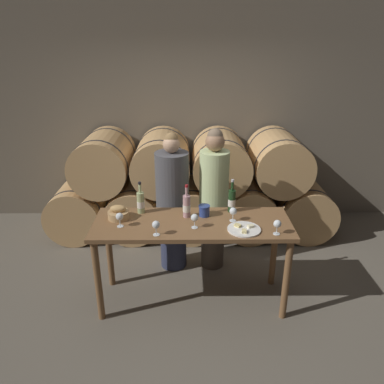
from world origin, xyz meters
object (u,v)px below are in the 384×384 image
cheese_plate (244,229)px  wine_glass_center (195,218)px  bread_basket (118,213)px  wine_glass_right (233,212)px  wine_glass_far_right (277,224)px  wine_bottle_rose (187,206)px  wine_glass_far_left (120,217)px  tasting_table (192,233)px  blue_crock (204,210)px  person_left (173,203)px  wine_glass_left (156,225)px  wine_bottle_red (232,200)px  wine_bottle_white (141,202)px  person_right (214,199)px

cheese_plate → wine_glass_center: (-0.44, 0.05, 0.09)m
bread_basket → wine_glass_right: bread_basket is taller
wine_glass_right → wine_glass_far_right: 0.44m
wine_bottle_rose → wine_glass_far_left: 0.63m
wine_bottle_rose → wine_glass_far_right: 0.86m
tasting_table → bread_basket: size_ratio=9.20×
blue_crock → wine_glass_far_left: bearing=-164.6°
person_left → wine_glass_left: size_ratio=11.64×
wine_bottle_red → wine_glass_left: wine_bottle_red is taller
wine_bottle_red → wine_bottle_white: size_ratio=1.05×
wine_bottle_white → bread_basket: wine_bottle_white is taller
person_left → wine_glass_far_left: 0.86m
blue_crock → wine_glass_right: 0.29m
wine_bottle_red → wine_glass_far_right: (0.35, -0.46, -0.02)m
blue_crock → wine_glass_center: (-0.10, -0.24, 0.04)m
tasting_table → wine_glass_far_left: wine_glass_far_left is taller
tasting_table → wine_glass_far_right: wine_glass_far_right is taller
wine_bottle_white → wine_glass_far_left: wine_bottle_white is taller
wine_glass_far_left → wine_glass_left: same height
wine_bottle_white → wine_bottle_rose: (0.45, -0.09, 0.00)m
wine_glass_center → tasting_table: bearing=101.3°
blue_crock → bread_basket: 0.81m
wine_bottle_red → wine_glass_far_right: wine_bottle_red is taller
wine_bottle_white → wine_glass_far_right: 1.31m
wine_bottle_rose → bread_basket: size_ratio=1.63×
bread_basket → wine_glass_center: 0.74m
wine_bottle_red → wine_bottle_white: (-0.89, -0.02, -0.01)m
wine_bottle_red → cheese_plate: wine_bottle_red is taller
wine_bottle_rose → wine_glass_left: bearing=-126.4°
person_right → wine_bottle_rose: bearing=-119.6°
person_left → cheese_plate: size_ratio=5.28×
bread_basket → wine_glass_far_left: size_ratio=1.48×
person_right → wine_bottle_red: person_right is taller
person_right → wine_glass_left: size_ratio=11.95×
wine_glass_center → wine_glass_far_left: bearing=177.6°
wine_bottle_rose → wine_glass_left: (-0.26, -0.36, -0.02)m
person_right → wine_glass_far_left: size_ratio=11.95×
person_right → wine_glass_far_right: bearing=-60.2°
tasting_table → person_right: bearing=69.1°
cheese_plate → wine_glass_far_left: (-1.11, 0.08, 0.09)m
wine_glass_center → wine_bottle_red: bearing=42.5°
wine_bottle_rose → wine_glass_center: (0.07, -0.23, -0.02)m
wine_glass_far_left → wine_glass_left: 0.38m
tasting_table → wine_glass_right: wine_glass_right is taller
cheese_plate → wine_glass_right: bearing=114.4°
cheese_plate → wine_glass_right: 0.21m
person_left → wine_glass_center: bearing=-72.8°
wine_glass_far_right → cheese_plate: bearing=164.5°
wine_bottle_red → cheese_plate: (0.07, -0.39, -0.11)m
tasting_table → wine_glass_left: (-0.31, -0.24, 0.21)m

